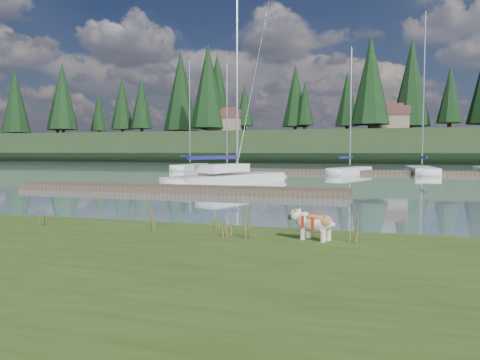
% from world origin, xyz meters
% --- Properties ---
extents(ground, '(200.00, 200.00, 0.00)m').
position_xyz_m(ground, '(0.00, 30.00, 0.00)').
color(ground, '#809AA8').
rests_on(ground, ground).
extents(ridge, '(200.00, 20.00, 5.00)m').
position_xyz_m(ridge, '(0.00, 73.00, 2.50)').
color(ridge, '#1F3118').
rests_on(ridge, ground).
extents(bulldog, '(0.88, 0.54, 0.52)m').
position_xyz_m(bulldog, '(4.12, -2.59, 0.67)').
color(bulldog, silver).
rests_on(bulldog, bank).
extents(sailboat_main, '(5.33, 9.96, 14.15)m').
position_xyz_m(sailboat_main, '(-2.94, 15.18, 0.42)').
color(sailboat_main, white).
rests_on(sailboat_main, ground).
extents(dock_near, '(16.00, 2.00, 0.30)m').
position_xyz_m(dock_near, '(-4.00, 9.00, 0.15)').
color(dock_near, '#4C3D2C').
rests_on(dock_near, ground).
extents(dock_far, '(26.00, 2.20, 0.30)m').
position_xyz_m(dock_far, '(2.00, 30.00, 0.15)').
color(dock_far, '#4C3D2C').
rests_on(dock_far, ground).
extents(sailboat_bg_0, '(1.72, 7.73, 11.19)m').
position_xyz_m(sailboat_bg_0, '(-13.68, 33.95, 0.32)').
color(sailboat_bg_0, white).
rests_on(sailboat_bg_0, ground).
extents(sailboat_bg_1, '(1.96, 6.95, 10.36)m').
position_xyz_m(sailboat_bg_1, '(-9.17, 32.59, 0.33)').
color(sailboat_bg_1, white).
rests_on(sailboat_bg_1, ground).
extents(sailboat_bg_2, '(3.61, 6.94, 10.47)m').
position_xyz_m(sailboat_bg_2, '(2.77, 29.33, 0.33)').
color(sailboat_bg_2, white).
rests_on(sailboat_bg_2, ground).
extents(sailboat_bg_3, '(2.26, 9.41, 13.56)m').
position_xyz_m(sailboat_bg_3, '(8.28, 32.30, 0.32)').
color(sailboat_bg_3, white).
rests_on(sailboat_bg_3, ground).
extents(weed_0, '(0.17, 0.14, 0.62)m').
position_xyz_m(weed_0, '(0.96, -2.58, 0.61)').
color(weed_0, '#475B23').
rests_on(weed_0, bank).
extents(weed_1, '(0.17, 0.14, 0.47)m').
position_xyz_m(weed_1, '(2.05, -2.02, 0.55)').
color(weed_1, '#475B23').
rests_on(weed_1, bank).
extents(weed_2, '(0.17, 0.14, 0.78)m').
position_xyz_m(weed_2, '(2.97, -2.76, 0.68)').
color(weed_2, '#475B23').
rests_on(weed_2, bank).
extents(weed_3, '(0.17, 0.14, 0.49)m').
position_xyz_m(weed_3, '(-1.52, -2.69, 0.56)').
color(weed_3, '#475B23').
rests_on(weed_3, bank).
extents(weed_4, '(0.17, 0.14, 0.46)m').
position_xyz_m(weed_4, '(2.54, -2.75, 0.54)').
color(weed_4, '#475B23').
rests_on(weed_4, bank).
extents(weed_5, '(0.17, 0.14, 0.70)m').
position_xyz_m(weed_5, '(4.84, -2.66, 0.64)').
color(weed_5, '#475B23').
rests_on(weed_5, bank).
extents(mud_lip, '(60.00, 0.50, 0.14)m').
position_xyz_m(mud_lip, '(0.00, -1.60, 0.07)').
color(mud_lip, '#33281C').
rests_on(mud_lip, ground).
extents(conifer_0, '(5.72, 5.72, 14.15)m').
position_xyz_m(conifer_0, '(-55.00, 67.00, 12.64)').
color(conifer_0, '#382619').
rests_on(conifer_0, ridge).
extents(conifer_1, '(4.40, 4.40, 11.30)m').
position_xyz_m(conifer_1, '(-40.00, 71.00, 11.28)').
color(conifer_1, '#382619').
rests_on(conifer_1, ridge).
extents(conifer_2, '(6.60, 6.60, 16.05)m').
position_xyz_m(conifer_2, '(-25.00, 68.00, 13.54)').
color(conifer_2, '#382619').
rests_on(conifer_2, ridge).
extents(conifer_3, '(4.84, 4.84, 12.25)m').
position_xyz_m(conifer_3, '(-10.00, 72.00, 11.74)').
color(conifer_3, '#382619').
rests_on(conifer_3, ridge).
extents(conifer_4, '(6.16, 6.16, 15.10)m').
position_xyz_m(conifer_4, '(3.00, 66.00, 13.09)').
color(conifer_4, '#382619').
rests_on(conifer_4, ridge).
extents(conifer_5, '(3.96, 3.96, 10.35)m').
position_xyz_m(conifer_5, '(15.00, 70.00, 10.83)').
color(conifer_5, '#382619').
rests_on(conifer_5, ridge).
extents(house_0, '(6.30, 5.30, 4.65)m').
position_xyz_m(house_0, '(-22.00, 70.00, 7.31)').
color(house_0, gray).
rests_on(house_0, ridge).
extents(house_1, '(6.30, 5.30, 4.65)m').
position_xyz_m(house_1, '(6.00, 71.00, 7.31)').
color(house_1, gray).
rests_on(house_1, ridge).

